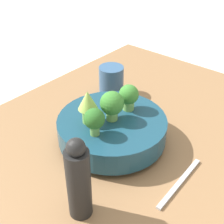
# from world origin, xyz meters

# --- Properties ---
(ground_plane) EXTENTS (6.00, 6.00, 0.00)m
(ground_plane) POSITION_xyz_m (0.00, 0.00, 0.00)
(ground_plane) COLOR silver
(table) EXTENTS (0.97, 0.75, 0.05)m
(table) POSITION_xyz_m (0.00, 0.00, 0.02)
(table) COLOR olive
(table) RESTS_ON ground_plane
(bowl) EXTENTS (0.26, 0.26, 0.07)m
(bowl) POSITION_xyz_m (-0.04, 0.02, 0.09)
(bowl) COLOR navy
(bowl) RESTS_ON table
(broccoli_floret_left) EXTENTS (0.05, 0.05, 0.06)m
(broccoli_floret_left) POSITION_xyz_m (-0.11, 0.01, 0.15)
(broccoli_floret_left) COLOR #6BA34C
(broccoli_floret_left) RESTS_ON bowl
(romanesco_piece_far) EXTENTS (0.04, 0.04, 0.08)m
(romanesco_piece_far) POSITION_xyz_m (-0.08, 0.05, 0.16)
(romanesco_piece_far) COLOR #6BA34C
(romanesco_piece_far) RESTS_ON bowl
(broccoli_floret_right) EXTENTS (0.05, 0.05, 0.07)m
(broccoli_floret_right) POSITION_xyz_m (0.02, 0.02, 0.15)
(broccoli_floret_right) COLOR #7AB256
(broccoli_floret_right) RESTS_ON bowl
(broccoli_floret_center) EXTENTS (0.06, 0.06, 0.07)m
(broccoli_floret_center) POSITION_xyz_m (-0.04, 0.02, 0.16)
(broccoli_floret_center) COLOR #7AB256
(broccoli_floret_center) RESTS_ON bowl
(cup) EXTENTS (0.07, 0.07, 0.09)m
(cup) POSITION_xyz_m (0.14, 0.17, 0.09)
(cup) COLOR #33567F
(cup) RESTS_ON table
(pepper_mill) EXTENTS (0.04, 0.04, 0.17)m
(pepper_mill) POSITION_xyz_m (-0.23, -0.07, 0.13)
(pepper_mill) COLOR black
(pepper_mill) RESTS_ON table
(fork) EXTENTS (0.17, 0.01, 0.01)m
(fork) POSITION_xyz_m (-0.05, -0.18, 0.05)
(fork) COLOR #B2B2B7
(fork) RESTS_ON table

